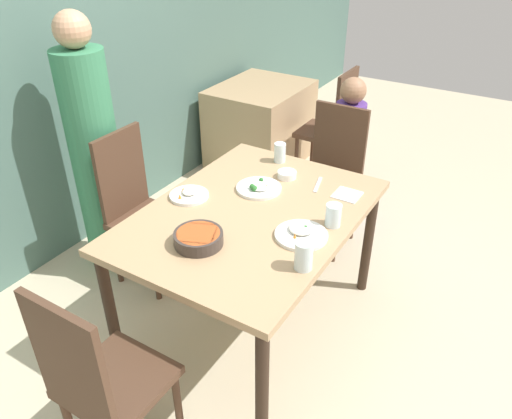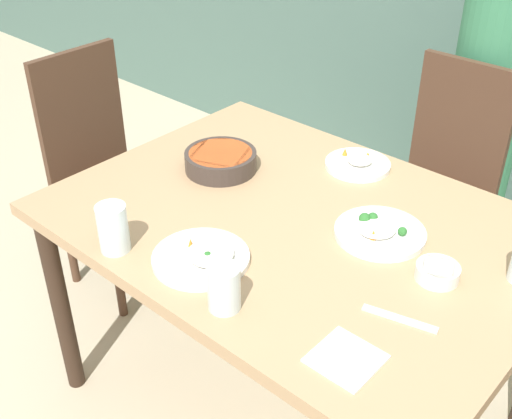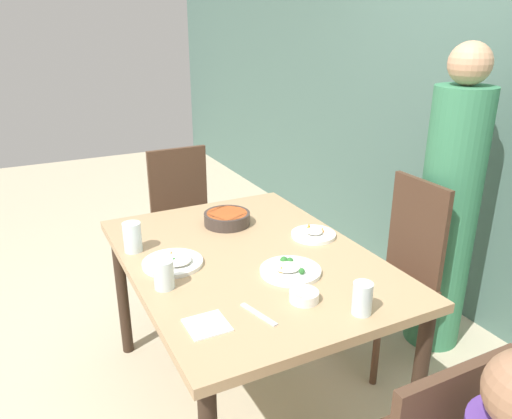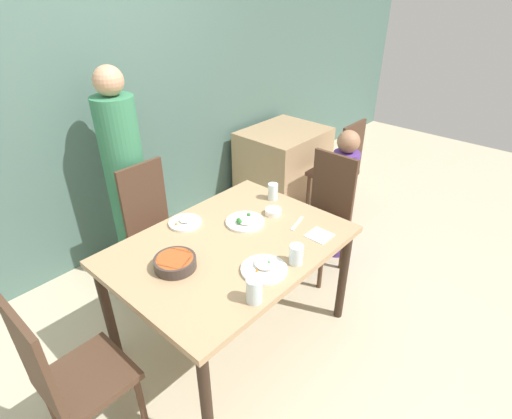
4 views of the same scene
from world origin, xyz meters
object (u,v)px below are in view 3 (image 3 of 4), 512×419
Objects in this scene: bowl_curry at (227,218)px; glass_water_tall at (132,237)px; plate_rice_adult at (174,262)px; chair_adult_spot at (397,269)px; person_adult at (448,214)px.

glass_water_tall reaches higher than bowl_curry.
bowl_curry is 0.91× the size of plate_rice_adult.
glass_water_tall is at bearing -79.34° from bowl_curry.
person_adult is (0.00, 0.31, 0.26)m from chair_adult_spot.
glass_water_tall is at bearing -100.86° from person_adult.
glass_water_tall is (-0.31, -1.30, 0.32)m from chair_adult_spot.
person_adult is 1.18m from bowl_curry.
chair_adult_spot is 3.88× the size of plate_rice_adult.
chair_adult_spot is at bearing 85.48° from plate_rice_adult.
bowl_curry reaches higher than plate_rice_adult.
person_adult is 6.45× the size of plate_rice_adult.
chair_adult_spot is at bearing 76.59° from glass_water_tall.
chair_adult_spot is 0.60× the size of person_adult.
person_adult reaches higher than plate_rice_adult.
glass_water_tall is (-0.31, -1.61, 0.07)m from person_adult.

